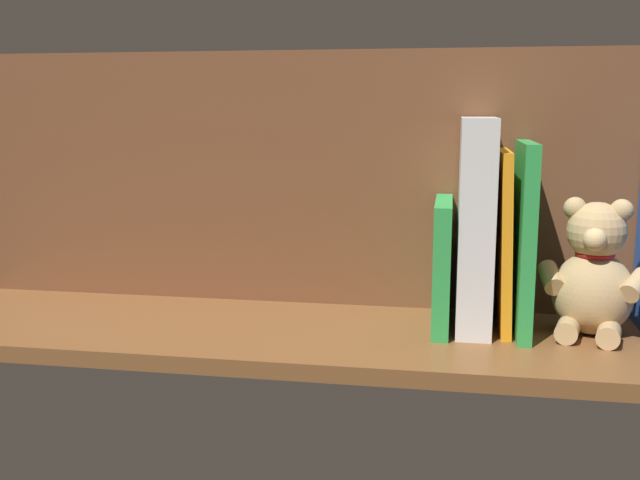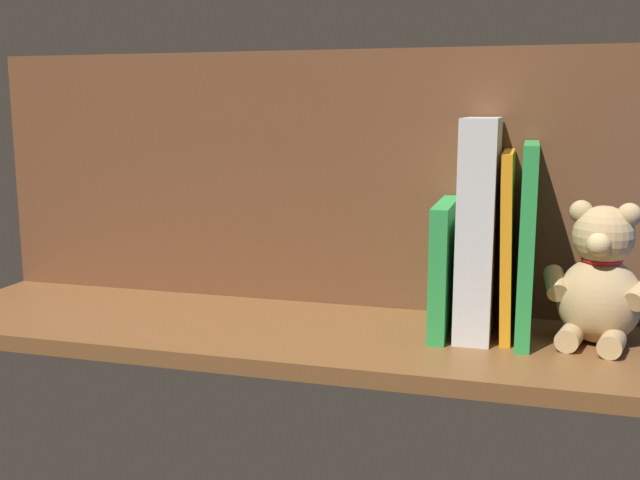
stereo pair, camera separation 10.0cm
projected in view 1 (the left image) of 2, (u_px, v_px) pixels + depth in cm
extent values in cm
cube|color=brown|center=(320.00, 334.00, 102.37)|extent=(114.45, 30.46, 2.20)
cube|color=brown|center=(335.00, 180.00, 111.39)|extent=(114.45, 1.50, 38.11)
ellipsoid|color=tan|center=(592.00, 293.00, 98.29)|extent=(12.45, 11.64, 11.07)
sphere|color=tan|center=(597.00, 231.00, 96.80)|extent=(7.61, 7.61, 7.61)
sphere|color=tan|center=(622.00, 210.00, 95.17)|extent=(2.94, 2.94, 2.94)
sphere|color=tan|center=(575.00, 208.00, 97.43)|extent=(2.94, 2.94, 2.94)
sphere|color=#DBB77F|center=(595.00, 239.00, 93.99)|extent=(2.94, 2.94, 2.94)
cylinder|color=tan|center=(636.00, 285.00, 94.62)|extent=(5.18, 5.97, 4.10)
cylinder|color=tan|center=(551.00, 277.00, 98.78)|extent=(3.18, 5.69, 4.10)
cylinder|color=tan|center=(609.00, 335.00, 93.78)|extent=(3.84, 4.73, 2.94)
cylinder|color=tan|center=(567.00, 330.00, 95.75)|extent=(3.84, 4.73, 2.94)
torus|color=red|center=(595.00, 254.00, 97.34)|extent=(6.10, 6.10, 0.87)
cube|color=green|center=(523.00, 238.00, 98.88)|extent=(1.85, 16.34, 25.40)
cube|color=orange|center=(504.00, 240.00, 100.37)|extent=(2.13, 14.35, 24.26)
cube|color=silver|center=(475.00, 224.00, 100.07)|extent=(4.62, 15.35, 28.53)
cube|color=green|center=(442.00, 264.00, 101.43)|extent=(2.26, 16.26, 17.45)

